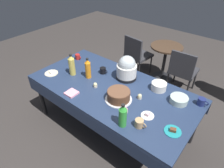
{
  "coord_description": "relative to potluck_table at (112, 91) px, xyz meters",
  "views": [
    {
      "loc": [
        1.29,
        -1.58,
        2.27
      ],
      "look_at": [
        0.0,
        0.0,
        0.8
      ],
      "focal_mm": 31.3,
      "sensor_mm": 36.0,
      "label": 1
    }
  ],
  "objects": [
    {
      "name": "ground",
      "position": [
        0.0,
        0.0,
        -0.69
      ],
      "size": [
        9.0,
        9.0,
        0.0
      ],
      "primitive_type": "plane",
      "color": "#383330"
    },
    {
      "name": "dessert_plate_teal",
      "position": [
        0.94,
        -0.19,
        0.07
      ],
      "size": [
        0.17,
        0.17,
        0.04
      ],
      "color": "teal",
      "rests_on": "potluck_table"
    },
    {
      "name": "soda_bottle_orange_juice",
      "position": [
        -0.4,
        -0.03,
        0.2
      ],
      "size": [
        0.08,
        0.08,
        0.3
      ],
      "color": "orange",
      "rests_on": "potluck_table"
    },
    {
      "name": "potluck_table",
      "position": [
        0.0,
        0.0,
        0.0
      ],
      "size": [
        2.2,
        1.1,
        0.75
      ],
      "color": "navy",
      "rests_on": "ground"
    },
    {
      "name": "round_cafe_table",
      "position": [
        -0.05,
        1.68,
        -0.19
      ],
      "size": [
        0.6,
        0.6,
        0.72
      ],
      "color": "#473323",
      "rests_on": "ground"
    },
    {
      "name": "coffee_mug_red",
      "position": [
        -0.91,
        0.24,
        0.1
      ],
      "size": [
        0.11,
        0.07,
        0.08
      ],
      "color": "#B2231E",
      "rests_on": "potluck_table"
    },
    {
      "name": "soda_bottle_ginger_ale",
      "position": [
        -0.63,
        -0.11,
        0.21
      ],
      "size": [
        0.09,
        0.09,
        0.31
      ],
      "color": "gold",
      "rests_on": "potluck_table"
    },
    {
      "name": "soda_bottle_lime_soda",
      "position": [
        0.5,
        -0.44,
        0.19
      ],
      "size": [
        0.08,
        0.08,
        0.28
      ],
      "color": "green",
      "rests_on": "potluck_table"
    },
    {
      "name": "dessert_plate_white",
      "position": [
        0.63,
        -0.16,
        0.07
      ],
      "size": [
        0.14,
        0.14,
        0.05
      ],
      "color": "white",
      "rests_on": "potluck_table"
    },
    {
      "name": "coffee_mug_navy",
      "position": [
        1.01,
        0.39,
        0.11
      ],
      "size": [
        0.13,
        0.09,
        0.09
      ],
      "color": "navy",
      "rests_on": "potluck_table"
    },
    {
      "name": "maroon_chair_left",
      "position": [
        -0.56,
        1.46,
        -0.2
      ],
      "size": [
        0.49,
        0.49,
        0.85
      ],
      "color": "#333338",
      "rests_on": "ground"
    },
    {
      "name": "cupcake_mint",
      "position": [
        -0.17,
        -0.14,
        0.09
      ],
      "size": [
        0.05,
        0.05,
        0.07
      ],
      "color": "beige",
      "rests_on": "potluck_table"
    },
    {
      "name": "cupcake_rose",
      "position": [
        0.4,
        0.03,
        0.09
      ],
      "size": [
        0.05,
        0.05,
        0.07
      ],
      "color": "beige",
      "rests_on": "potluck_table"
    },
    {
      "name": "cupcake_vanilla",
      "position": [
        0.41,
        -0.27,
        0.09
      ],
      "size": [
        0.05,
        0.05,
        0.07
      ],
      "color": "beige",
      "rests_on": "potluck_table"
    },
    {
      "name": "paper_napkin_stack",
      "position": [
        -0.3,
        -0.43,
        0.07
      ],
      "size": [
        0.14,
        0.14,
        0.02
      ],
      "primitive_type": "cube",
      "rotation": [
        0.0,
        0.0,
        0.01
      ],
      "color": "pink",
      "rests_on": "potluck_table"
    },
    {
      "name": "dessert_plate_cream",
      "position": [
        -0.89,
        -0.3,
        0.07
      ],
      "size": [
        0.19,
        0.19,
        0.04
      ],
      "color": "beige",
      "rests_on": "potluck_table"
    },
    {
      "name": "ceramic_snack_bowl",
      "position": [
        0.49,
        0.34,
        0.11
      ],
      "size": [
        0.19,
        0.19,
        0.1
      ],
      "primitive_type": "cylinder",
      "color": "silver",
      "rests_on": "potluck_table"
    },
    {
      "name": "maroon_chair_right",
      "position": [
        0.4,
        1.46,
        -0.2
      ],
      "size": [
        0.46,
        0.46,
        0.85
      ],
      "color": "#333338",
      "rests_on": "ground"
    },
    {
      "name": "slow_cooker",
      "position": [
        0.02,
        0.29,
        0.22
      ],
      "size": [
        0.28,
        0.28,
        0.34
      ],
      "color": "black",
      "rests_on": "potluck_table"
    },
    {
      "name": "glass_salad_bowl",
      "position": [
        0.79,
        0.27,
        0.1
      ],
      "size": [
        0.21,
        0.21,
        0.08
      ],
      "primitive_type": "cylinder",
      "color": "#B2C6BC",
      "rests_on": "potluck_table"
    },
    {
      "name": "frosted_layer_cake",
      "position": [
        0.22,
        -0.15,
        0.13
      ],
      "size": [
        0.32,
        0.32,
        0.13
      ],
      "color": "silver",
      "rests_on": "potluck_table"
    },
    {
      "name": "coffee_mug_black",
      "position": [
        -0.31,
        0.18,
        0.11
      ],
      "size": [
        0.13,
        0.09,
        0.09
      ],
      "color": "black",
      "rests_on": "potluck_table"
    },
    {
      "name": "coffee_mug_tan",
      "position": [
        0.64,
        -0.34,
        0.11
      ],
      "size": [
        0.13,
        0.09,
        0.09
      ],
      "color": "tan",
      "rests_on": "potluck_table"
    }
  ]
}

